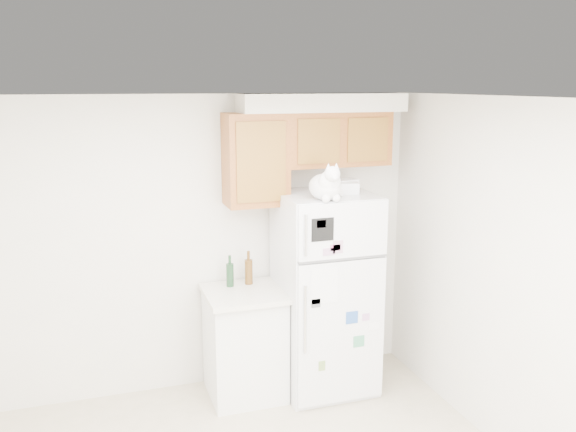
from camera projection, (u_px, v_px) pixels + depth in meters
name	position (u px, v px, depth m)	size (l,w,h in m)	color
room_shell	(265.00, 248.00, 3.42)	(3.84, 4.04, 2.52)	beige
refrigerator	(325.00, 293.00, 5.14)	(0.76, 0.78, 1.70)	white
base_counter	(245.00, 343.00, 5.08)	(0.64, 0.64, 0.92)	white
cat	(327.00, 185.00, 4.67)	(0.30, 0.43, 0.31)	white
storage_box_back	(346.00, 185.00, 5.08)	(0.18, 0.13, 0.10)	white
storage_box_front	(349.00, 188.00, 4.97)	(0.15, 0.11, 0.09)	white
bottle_green	(230.00, 271.00, 5.07)	(0.06, 0.06, 0.27)	#19381E
bottle_amber	(249.00, 268.00, 5.12)	(0.07, 0.07, 0.29)	#593814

